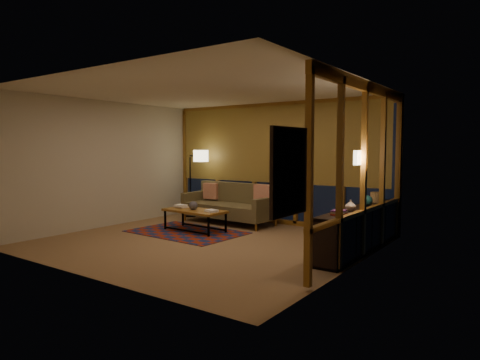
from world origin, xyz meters
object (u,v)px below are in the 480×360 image
Objects in this scene: floor_lamp at (190,183)px; bookshelf at (360,229)px; sofa at (229,204)px; coffee_table at (195,221)px.

floor_lamp is 0.58× the size of bookshelf.
sofa is at bearing -4.62° from floor_lamp.
sofa reaches higher than bookshelf.
bookshelf reaches higher than coffee_table.
bookshelf is (3.31, 0.34, 0.14)m from coffee_table.
floor_lamp reaches higher than coffee_table.
floor_lamp is 4.80m from bookshelf.
coffee_table is 0.80× the size of floor_lamp.
sofa is 0.75× the size of bookshelf.
bookshelf is at bearing -10.60° from sofa.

